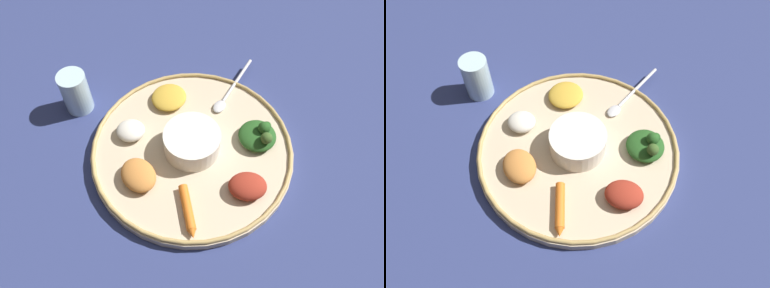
% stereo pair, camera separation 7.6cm
% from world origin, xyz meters
% --- Properties ---
extents(ground_plane, '(2.40, 2.40, 0.00)m').
position_xyz_m(ground_plane, '(0.00, 0.00, 0.00)').
color(ground_plane, navy).
extents(platter, '(0.39, 0.39, 0.02)m').
position_xyz_m(platter, '(0.00, 0.00, 0.01)').
color(platter, '#C6B293').
rests_on(platter, ground_plane).
extents(platter_rim, '(0.39, 0.39, 0.01)m').
position_xyz_m(platter_rim, '(0.00, 0.00, 0.02)').
color(platter_rim, tan).
rests_on(platter_rim, platter).
extents(center_bowl, '(0.11, 0.11, 0.05)m').
position_xyz_m(center_bowl, '(0.00, 0.00, 0.04)').
color(center_bowl, silver).
rests_on(center_bowl, platter).
extents(spoon, '(0.17, 0.06, 0.01)m').
position_xyz_m(spoon, '(-0.15, 0.04, 0.02)').
color(spoon, silver).
rests_on(spoon, platter).
extents(greens_pile, '(0.10, 0.10, 0.05)m').
position_xyz_m(greens_pile, '(-0.05, 0.12, 0.04)').
color(greens_pile, '#23511E').
rests_on(greens_pile, platter).
extents(carrot_near_spoon, '(0.10, 0.06, 0.02)m').
position_xyz_m(carrot_near_spoon, '(0.13, 0.03, 0.03)').
color(carrot_near_spoon, orange).
rests_on(carrot_near_spoon, platter).
extents(mound_beet, '(0.07, 0.08, 0.03)m').
position_xyz_m(mound_beet, '(0.06, 0.12, 0.03)').
color(mound_beet, maroon).
rests_on(mound_beet, platter).
extents(mound_lentil_yellow, '(0.10, 0.10, 0.02)m').
position_xyz_m(mound_lentil_yellow, '(-0.10, -0.08, 0.03)').
color(mound_lentil_yellow, gold).
rests_on(mound_lentil_yellow, platter).
extents(mound_squash, '(0.09, 0.10, 0.03)m').
position_xyz_m(mound_squash, '(0.09, -0.08, 0.03)').
color(mound_squash, '#C67A38').
rests_on(mound_squash, platter).
extents(mound_rice_white, '(0.07, 0.07, 0.03)m').
position_xyz_m(mound_rice_white, '(-0.00, -0.12, 0.03)').
color(mound_rice_white, silver).
rests_on(mound_rice_white, platter).
extents(drinking_glass, '(0.06, 0.06, 0.09)m').
position_xyz_m(drinking_glass, '(-0.05, -0.26, 0.04)').
color(drinking_glass, silver).
rests_on(drinking_glass, ground_plane).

